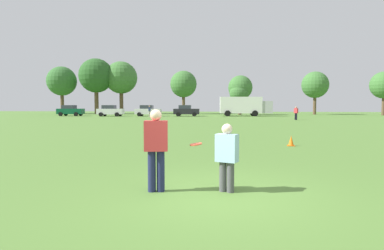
% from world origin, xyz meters
% --- Properties ---
extents(ground_plane, '(167.10, 167.10, 0.00)m').
position_xyz_m(ground_plane, '(0.00, 0.00, 0.00)').
color(ground_plane, '#517A33').
extents(player_thrower, '(0.53, 0.36, 1.77)m').
position_xyz_m(player_thrower, '(-1.31, 0.17, 1.00)').
color(player_thrower, '#1E234C').
rests_on(player_thrower, ground).
extents(player_defender, '(0.52, 0.41, 1.46)m').
position_xyz_m(player_defender, '(0.20, 0.33, 0.81)').
color(player_defender, '#4C4C51').
rests_on(player_defender, ground).
extents(frisbee, '(0.27, 0.27, 0.07)m').
position_xyz_m(frisbee, '(-0.47, 0.31, 1.02)').
color(frisbee, '#E54C33').
extents(traffic_cone, '(0.32, 0.32, 0.48)m').
position_xyz_m(traffic_cone, '(3.00, 8.54, 0.23)').
color(traffic_cone, '#D8590C').
rests_on(traffic_cone, ground).
extents(parked_car_near_left, '(4.31, 2.44, 1.82)m').
position_xyz_m(parked_car_near_left, '(-26.61, 45.40, 0.92)').
color(parked_car_near_left, '#0C4C2D').
rests_on(parked_car_near_left, ground).
extents(parked_car_mid_left, '(4.31, 2.44, 1.82)m').
position_xyz_m(parked_car_mid_left, '(-19.35, 44.70, 0.92)').
color(parked_car_mid_left, silver).
rests_on(parked_car_mid_left, ground).
extents(parked_car_center, '(4.31, 2.44, 1.82)m').
position_xyz_m(parked_car_center, '(-13.35, 45.84, 0.92)').
color(parked_car_center, silver).
rests_on(parked_car_center, ground).
extents(parked_car_mid_right, '(4.31, 2.44, 1.82)m').
position_xyz_m(parked_car_mid_right, '(-7.05, 46.43, 0.92)').
color(parked_car_mid_right, black).
rests_on(parked_car_mid_right, ground).
extents(box_truck, '(8.64, 3.38, 3.18)m').
position_xyz_m(box_truck, '(2.46, 48.27, 1.75)').
color(box_truck, white).
rests_on(box_truck, ground).
extents(bystander_far_jogger, '(0.32, 0.51, 1.75)m').
position_xyz_m(bystander_far_jogger, '(-12.24, 42.59, 0.99)').
color(bystander_far_jogger, gray).
rests_on(bystander_far_jogger, ground).
extents(bystander_field_marshal, '(0.51, 0.51, 1.67)m').
position_xyz_m(bystander_field_marshal, '(8.24, 34.89, 0.94)').
color(bystander_field_marshal, black).
rests_on(bystander_field_marshal, ground).
extents(tree_west_oak, '(6.06, 6.06, 9.85)m').
position_xyz_m(tree_west_oak, '(-34.82, 57.92, 6.77)').
color(tree_west_oak, brown).
rests_on(tree_west_oak, ground).
extents(tree_west_maple, '(6.99, 6.99, 11.36)m').
position_xyz_m(tree_west_maple, '(-27.33, 57.92, 7.81)').
color(tree_west_maple, brown).
rests_on(tree_west_maple, ground).
extents(tree_center_elm, '(6.72, 6.72, 10.92)m').
position_xyz_m(tree_center_elm, '(-22.63, 59.70, 7.51)').
color(tree_center_elm, brown).
rests_on(tree_center_elm, ground).
extents(tree_east_birch, '(5.45, 5.45, 8.85)m').
position_xyz_m(tree_east_birch, '(-9.48, 59.94, 6.09)').
color(tree_east_birch, brown).
rests_on(tree_east_birch, ground).
extents(tree_east_oak, '(3.68, 3.68, 5.98)m').
position_xyz_m(tree_east_oak, '(1.76, 55.57, 4.11)').
color(tree_east_oak, brown).
rests_on(tree_east_oak, ground).
extents(tree_far_east_pine, '(4.59, 4.59, 7.45)m').
position_xyz_m(tree_far_east_pine, '(1.98, 56.25, 5.13)').
color(tree_far_east_pine, brown).
rests_on(tree_far_east_pine, ground).
extents(tree_far_west_pine, '(5.09, 5.09, 8.27)m').
position_xyz_m(tree_far_west_pine, '(16.30, 58.78, 5.69)').
color(tree_far_west_pine, brown).
rests_on(tree_far_west_pine, ground).
extents(tree_horizon_center, '(4.77, 4.77, 7.76)m').
position_xyz_m(tree_horizon_center, '(27.08, 54.83, 5.34)').
color(tree_horizon_center, brown).
rests_on(tree_horizon_center, ground).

